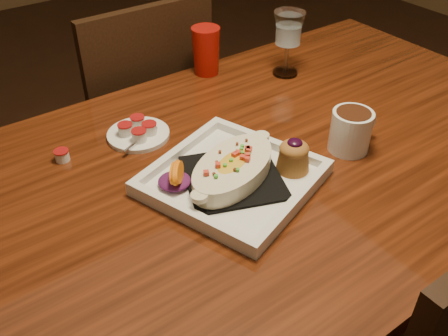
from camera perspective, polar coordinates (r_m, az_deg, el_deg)
table at (r=1.15m, az=4.67°, el=-2.32°), size 1.50×0.90×0.75m
chair_far at (r=1.67m, az=-9.58°, el=5.03°), size 0.42×0.42×0.93m
plate at (r=0.99m, az=1.57°, el=-0.45°), size 0.38×0.38×0.08m
coffee_mug at (r=1.11m, az=14.41°, el=4.34°), size 0.12×0.09×0.09m
goblet at (r=1.38m, az=7.37°, el=15.17°), size 0.08×0.08×0.17m
saucer at (r=1.15m, az=-9.78°, el=3.99°), size 0.14×0.14×0.10m
creamer_loose at (r=1.11m, az=-18.03°, el=1.39°), size 0.03×0.03×0.02m
red_tumbler at (r=1.39m, az=-2.06°, el=13.23°), size 0.08×0.08×0.13m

